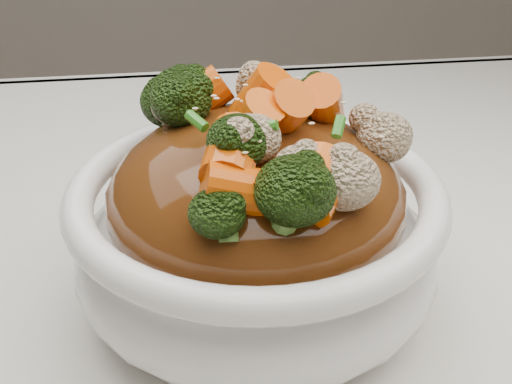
{
  "coord_description": "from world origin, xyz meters",
  "views": [
    {
      "loc": [
        -0.07,
        -0.36,
        1.01
      ],
      "look_at": [
        -0.02,
        -0.05,
        0.83
      ],
      "focal_mm": 42.0,
      "sensor_mm": 36.0,
      "label": 1
    }
  ],
  "objects": [
    {
      "name": "tablecloth",
      "position": [
        0.0,
        0.0,
        0.73
      ],
      "size": [
        1.2,
        0.8,
        0.04
      ],
      "primitive_type": "cube",
      "color": "silver",
      "rests_on": "dining_table"
    },
    {
      "name": "bowl",
      "position": [
        -0.02,
        -0.05,
        0.79
      ],
      "size": [
        0.26,
        0.26,
        0.09
      ],
      "primitive_type": null,
      "rotation": [
        0.0,
        0.0,
        0.15
      ],
      "color": "white",
      "rests_on": "tablecloth"
    },
    {
      "name": "sauce_base",
      "position": [
        -0.02,
        -0.05,
        0.83
      ],
      "size": [
        0.21,
        0.21,
        0.1
      ],
      "primitive_type": "ellipsoid",
      "rotation": [
        0.0,
        0.0,
        0.15
      ],
      "color": "#4C260D",
      "rests_on": "bowl"
    },
    {
      "name": "carrots",
      "position": [
        -0.02,
        -0.05,
        0.89
      ],
      "size": [
        0.21,
        0.21,
        0.05
      ],
      "primitive_type": null,
      "rotation": [
        0.0,
        0.0,
        0.15
      ],
      "color": "#DA5407",
      "rests_on": "sauce_base"
    },
    {
      "name": "broccoli",
      "position": [
        -0.02,
        -0.05,
        0.89
      ],
      "size": [
        0.21,
        0.21,
        0.05
      ],
      "primitive_type": null,
      "rotation": [
        0.0,
        0.0,
        0.15
      ],
      "color": "black",
      "rests_on": "sauce_base"
    },
    {
      "name": "cauliflower",
      "position": [
        -0.02,
        -0.05,
        0.89
      ],
      "size": [
        0.21,
        0.21,
        0.04
      ],
      "primitive_type": null,
      "rotation": [
        0.0,
        0.0,
        0.15
      ],
      "color": "#CAB08A",
      "rests_on": "sauce_base"
    },
    {
      "name": "scallions",
      "position": [
        -0.02,
        -0.05,
        0.89
      ],
      "size": [
        0.15,
        0.15,
        0.02
      ],
      "primitive_type": null,
      "rotation": [
        0.0,
        0.0,
        0.15
      ],
      "color": "#2C781B",
      "rests_on": "sauce_base"
    },
    {
      "name": "sesame_seeds",
      "position": [
        -0.02,
        -0.05,
        0.89
      ],
      "size": [
        0.19,
        0.19,
        0.01
      ],
      "primitive_type": null,
      "rotation": [
        0.0,
        0.0,
        0.15
      ],
      "color": "beige",
      "rests_on": "sauce_base"
    }
  ]
}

